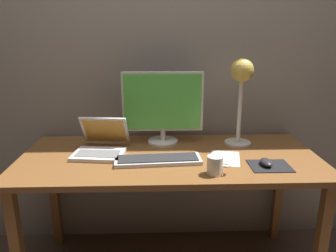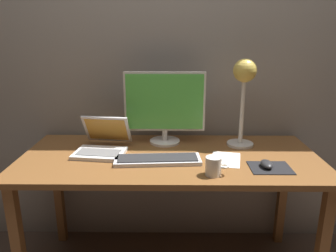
# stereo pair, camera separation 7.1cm
# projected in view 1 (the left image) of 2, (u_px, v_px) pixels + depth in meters

# --- Properties ---
(back_wall) EXTENTS (4.80, 0.06, 2.60)m
(back_wall) POSITION_uv_depth(u_px,v_px,m) (167.00, 46.00, 1.97)
(back_wall) COLOR gray
(back_wall) RESTS_ON ground
(desk) EXTENTS (1.60, 0.70, 0.74)m
(desk) POSITION_uv_depth(u_px,v_px,m) (169.00, 169.00, 1.76)
(desk) COLOR brown
(desk) RESTS_ON ground
(monitor) EXTENTS (0.47, 0.18, 0.42)m
(monitor) POSITION_uv_depth(u_px,v_px,m) (163.00, 105.00, 1.87)
(monitor) COLOR silver
(monitor) RESTS_ON desk
(keyboard_main) EXTENTS (0.45, 0.17, 0.03)m
(keyboard_main) POSITION_uv_depth(u_px,v_px,m) (158.00, 160.00, 1.65)
(keyboard_main) COLOR silver
(keyboard_main) RESTS_ON desk
(laptop) EXTENTS (0.30, 0.32, 0.19)m
(laptop) POSITION_uv_depth(u_px,v_px,m) (102.00, 142.00, 1.78)
(laptop) COLOR silver
(laptop) RESTS_ON desk
(desk_lamp) EXTENTS (0.15, 0.15, 0.50)m
(desk_lamp) POSITION_uv_depth(u_px,v_px,m) (241.00, 83.00, 1.81)
(desk_lamp) COLOR beige
(desk_lamp) RESTS_ON desk
(mousepad) EXTENTS (0.20, 0.16, 0.00)m
(mousepad) POSITION_uv_depth(u_px,v_px,m) (270.00, 166.00, 1.60)
(mousepad) COLOR black
(mousepad) RESTS_ON desk
(mouse) EXTENTS (0.06, 0.10, 0.03)m
(mouse) POSITION_uv_depth(u_px,v_px,m) (266.00, 162.00, 1.60)
(mouse) COLOR #28282B
(mouse) RESTS_ON mousepad
(coffee_mug) EXTENTS (0.11, 0.07, 0.09)m
(coffee_mug) POSITION_uv_depth(u_px,v_px,m) (215.00, 165.00, 1.50)
(coffee_mug) COLOR white
(coffee_mug) RESTS_ON desk
(paper_sheet_near_mouse) EXTENTS (0.19, 0.24, 0.00)m
(paper_sheet_near_mouse) POSITION_uv_depth(u_px,v_px,m) (225.00, 158.00, 1.70)
(paper_sheet_near_mouse) COLOR white
(paper_sheet_near_mouse) RESTS_ON desk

